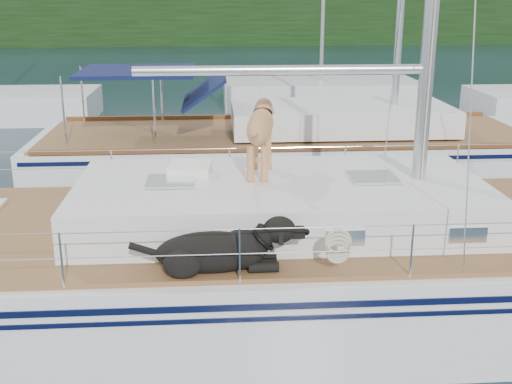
{
  "coord_description": "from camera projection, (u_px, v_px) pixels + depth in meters",
  "views": [
    {
      "loc": [
        -0.05,
        -7.83,
        4.12
      ],
      "look_at": [
        0.5,
        0.2,
        1.6
      ],
      "focal_mm": 45.0,
      "sensor_mm": 36.0,
      "label": 1
    }
  ],
  "objects": [
    {
      "name": "bg_boat_center",
      "position": [
        320.0,
        94.0,
        24.05
      ],
      "size": [
        7.2,
        3.0,
        11.65
      ],
      "color": "white",
      "rests_on": "ground"
    },
    {
      "name": "shore_bank",
      "position": [
        212.0,
        36.0,
        52.49
      ],
      "size": [
        92.0,
        1.0,
        1.2
      ],
      "primitive_type": "cube",
      "color": "#595147",
      "rests_on": "ground"
    },
    {
      "name": "main_sailboat",
      "position": [
        226.0,
        263.0,
        8.49
      ],
      "size": [
        12.0,
        3.8,
        14.01
      ],
      "color": "white",
      "rests_on": "ground"
    },
    {
      "name": "tree_line",
      "position": [
        211.0,
        6.0,
        50.63
      ],
      "size": [
        90.0,
        3.0,
        6.0
      ],
      "primitive_type": "cube",
      "color": "black",
      "rests_on": "ground"
    },
    {
      "name": "neighbor_sailboat",
      "position": [
        291.0,
        154.0,
        14.4
      ],
      "size": [
        11.0,
        3.5,
        13.3
      ],
      "color": "white",
      "rests_on": "ground"
    },
    {
      "name": "ground",
      "position": [
        220.0,
        310.0,
        8.69
      ],
      "size": [
        120.0,
        120.0,
        0.0
      ],
      "primitive_type": "plane",
      "color": "black",
      "rests_on": "ground"
    }
  ]
}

